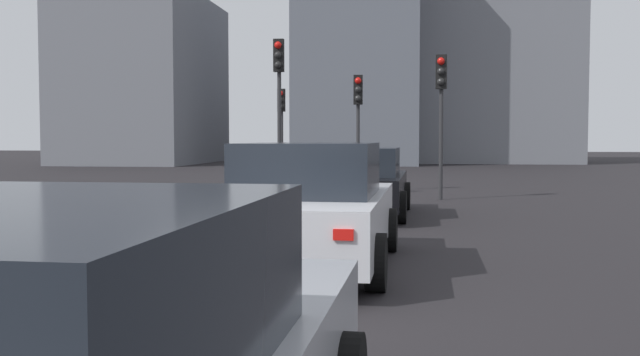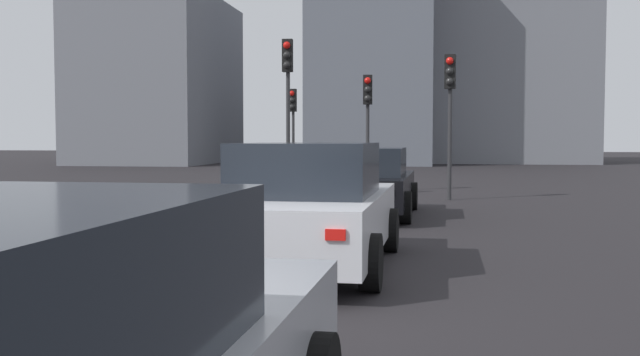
{
  "view_description": "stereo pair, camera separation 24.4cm",
  "coord_description": "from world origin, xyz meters",
  "px_view_note": "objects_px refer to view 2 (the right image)",
  "views": [
    {
      "loc": [
        -7.28,
        -1.37,
        1.68
      ],
      "look_at": [
        2.86,
        -0.08,
        1.1
      ],
      "focal_mm": 40.96,
      "sensor_mm": 36.0,
      "label": 1
    },
    {
      "loc": [
        -7.25,
        -1.61,
        1.68
      ],
      "look_at": [
        2.86,
        -0.08,
        1.1
      ],
      "focal_mm": 40.96,
      "sensor_mm": 36.0,
      "label": 2
    }
  ],
  "objects_px": {
    "car_black_lead": "(365,183)",
    "traffic_light_far_right": "(293,114)",
    "traffic_light_near_right": "(368,108)",
    "traffic_light_far_left": "(450,95)",
    "traffic_light_near_left": "(288,84)",
    "car_white_second": "(310,208)"
  },
  "relations": [
    {
      "from": "traffic_light_far_right",
      "to": "traffic_light_near_right",
      "type": "bearing_deg",
      "value": 36.92
    },
    {
      "from": "traffic_light_far_right",
      "to": "traffic_light_far_left",
      "type": "bearing_deg",
      "value": 40.92
    },
    {
      "from": "traffic_light_near_right",
      "to": "traffic_light_far_right",
      "type": "height_order",
      "value": "traffic_light_far_right"
    },
    {
      "from": "traffic_light_far_left",
      "to": "traffic_light_near_right",
      "type": "bearing_deg",
      "value": -129.98
    },
    {
      "from": "car_white_second",
      "to": "traffic_light_near_right",
      "type": "relative_size",
      "value": 1.28
    },
    {
      "from": "car_black_lead",
      "to": "traffic_light_far_left",
      "type": "relative_size",
      "value": 1.18
    },
    {
      "from": "traffic_light_far_left",
      "to": "car_white_second",
      "type": "bearing_deg",
      "value": -2.37
    },
    {
      "from": "traffic_light_far_left",
      "to": "traffic_light_far_right",
      "type": "distance_m",
      "value": 10.7
    },
    {
      "from": "traffic_light_near_right",
      "to": "traffic_light_far_right",
      "type": "xyz_separation_m",
      "value": [
        6.18,
        3.51,
        0.01
      ]
    },
    {
      "from": "car_black_lead",
      "to": "traffic_light_near_left",
      "type": "relative_size",
      "value": 1.04
    },
    {
      "from": "traffic_light_near_right",
      "to": "traffic_light_far_left",
      "type": "height_order",
      "value": "traffic_light_far_left"
    },
    {
      "from": "car_black_lead",
      "to": "traffic_light_far_right",
      "type": "xyz_separation_m",
      "value": [
        13.11,
        4.05,
        1.89
      ]
    },
    {
      "from": "car_black_lead",
      "to": "traffic_light_far_left",
      "type": "xyz_separation_m",
      "value": [
        4.2,
        -1.87,
        2.07
      ]
    },
    {
      "from": "car_white_second",
      "to": "traffic_light_near_right",
      "type": "xyz_separation_m",
      "value": [
        13.22,
        0.38,
        1.82
      ]
    },
    {
      "from": "traffic_light_near_right",
      "to": "traffic_light_near_left",
      "type": "bearing_deg",
      "value": -43.13
    },
    {
      "from": "traffic_light_near_right",
      "to": "traffic_light_far_right",
      "type": "relative_size",
      "value": 1.0
    },
    {
      "from": "traffic_light_near_right",
      "to": "traffic_light_far_right",
      "type": "distance_m",
      "value": 7.1
    },
    {
      "from": "traffic_light_near_left",
      "to": "traffic_light_far_left",
      "type": "height_order",
      "value": "traffic_light_near_left"
    },
    {
      "from": "traffic_light_near_left",
      "to": "traffic_light_far_left",
      "type": "relative_size",
      "value": 1.14
    },
    {
      "from": "traffic_light_near_left",
      "to": "traffic_light_far_left",
      "type": "distance_m",
      "value": 4.46
    },
    {
      "from": "car_black_lead",
      "to": "traffic_light_near_right",
      "type": "bearing_deg",
      "value": 5.73
    },
    {
      "from": "car_black_lead",
      "to": "traffic_light_near_left",
      "type": "bearing_deg",
      "value": 30.91
    }
  ]
}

